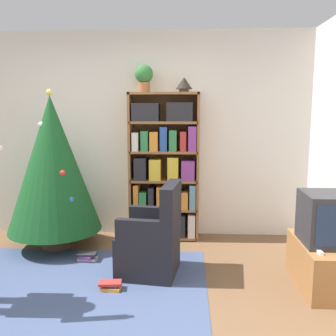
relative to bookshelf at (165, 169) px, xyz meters
name	(u,v)px	position (x,y,z in m)	size (l,w,h in m)	color
ground_plane	(79,313)	(-0.58, -1.83, -0.89)	(14.00, 14.00, 0.00)	brown
wall_back	(121,135)	(-0.58, 0.23, 0.41)	(8.00, 0.10, 2.60)	silver
area_rug	(60,287)	(-0.88, -1.41, -0.89)	(2.70, 1.86, 0.01)	#3D4C70
bookshelf	(165,169)	(0.00, 0.00, 0.00)	(0.86, 0.31, 1.83)	brown
tv_stand	(325,265)	(1.55, -1.25, -0.68)	(0.48, 0.83, 0.42)	#996638
television	(328,218)	(1.55, -1.25, -0.24)	(0.44, 0.48, 0.46)	#28282D
game_remote	(319,252)	(1.41, -1.50, -0.46)	(0.04, 0.12, 0.02)	white
christmas_tree	(53,164)	(-1.27, -0.39, 0.10)	(1.08, 1.08, 1.85)	#4C3323
armchair	(152,242)	(-0.06, -1.05, -0.57)	(0.63, 0.63, 0.92)	black
potted_plant	(144,76)	(-0.25, 0.01, 1.13)	(0.22, 0.22, 0.33)	#935B38
table_lamp	(184,84)	(0.23, 0.01, 1.04)	(0.20, 0.20, 0.18)	#473828
book_pile_near_tree	(87,256)	(-0.80, -0.78, -0.85)	(0.21, 0.17, 0.09)	beige
book_pile_by_chair	(111,286)	(-0.40, -1.43, -0.85)	(0.21, 0.15, 0.08)	orange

